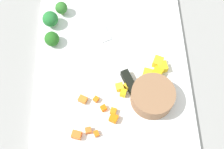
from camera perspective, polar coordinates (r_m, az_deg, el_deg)
name	(u,v)px	position (r m, az deg, el deg)	size (l,w,h in m)	color
ground_plane	(112,79)	(0.66, 0.00, -0.81)	(4.00, 4.00, 0.00)	gray
cutting_board	(112,78)	(0.65, 0.00, -0.59)	(0.43, 0.34, 0.01)	white
prep_bowl	(153,96)	(0.62, 7.76, -4.16)	(0.09, 0.09, 0.04)	#926647
chef_knife	(116,56)	(0.66, 0.68, 3.59)	(0.32, 0.14, 0.02)	silver
carrot_dice_0	(96,134)	(0.60, -3.00, -11.22)	(0.01, 0.01, 0.01)	orange
carrot_dice_1	(112,118)	(0.61, -0.06, -8.41)	(0.02, 0.02, 0.01)	orange
carrot_dice_2	(96,99)	(0.62, -3.06, -4.75)	(0.01, 0.01, 0.01)	orange
carrot_dice_3	(88,130)	(0.60, -4.55, -10.59)	(0.01, 0.01, 0.01)	orange
carrot_dice_4	(77,135)	(0.60, -6.78, -11.41)	(0.02, 0.01, 0.02)	orange
carrot_dice_5	(83,99)	(0.62, -5.59, -4.77)	(0.02, 0.01, 0.01)	orange
carrot_dice_6	(103,108)	(0.62, -1.64, -6.43)	(0.01, 0.01, 0.01)	orange
carrot_dice_7	(111,111)	(0.61, -0.18, -7.05)	(0.01, 0.01, 0.01)	orange
pepper_dice_0	(162,67)	(0.66, 9.55, 1.41)	(0.02, 0.02, 0.02)	yellow
pepper_dice_1	(157,73)	(0.65, 8.59, 0.27)	(0.02, 0.02, 0.02)	yellow
pepper_dice_2	(127,86)	(0.63, 2.94, -2.13)	(0.01, 0.01, 0.01)	yellow
pepper_dice_3	(158,62)	(0.66, 8.76, 2.37)	(0.02, 0.02, 0.02)	yellow
pepper_dice_4	(123,93)	(0.63, 2.17, -3.54)	(0.01, 0.01, 0.01)	yellow
pepper_dice_5	(147,74)	(0.65, 6.78, 0.12)	(0.02, 0.02, 0.02)	yellow
pepper_dice_6	(120,87)	(0.63, 1.46, -2.41)	(0.01, 0.02, 0.01)	yellow
broccoli_floret_0	(50,19)	(0.71, -11.71, 10.34)	(0.04, 0.04, 0.04)	#83BF5F
broccoli_floret_1	(61,8)	(0.73, -9.66, 12.42)	(0.03, 0.03, 0.04)	#81B55B
broccoli_floret_2	(52,39)	(0.69, -11.42, 6.68)	(0.03, 0.03, 0.03)	#8DC467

